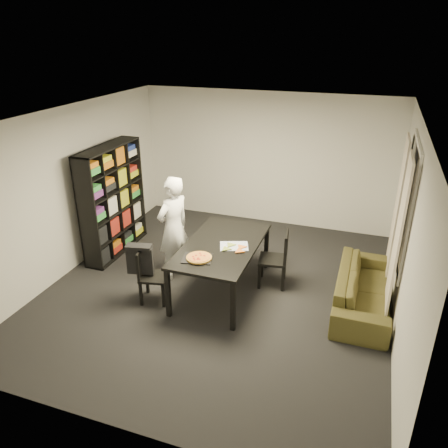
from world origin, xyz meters
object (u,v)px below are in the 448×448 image
(chair_left, at_px, (148,272))
(dining_table, at_px, (222,248))
(chair_right, at_px, (279,255))
(baking_tray, at_px, (197,258))
(bookshelf, at_px, (113,200))
(sofa, at_px, (364,289))
(person, at_px, (173,228))
(pepperoni_pizza, at_px, (199,258))

(chair_left, bearing_deg, dining_table, -68.37)
(chair_left, height_order, chair_right, chair_right)
(chair_left, height_order, baking_tray, chair_left)
(bookshelf, bearing_deg, sofa, -4.77)
(bookshelf, distance_m, person, 1.43)
(chair_right, bearing_deg, dining_table, -69.53)
(bookshelf, height_order, baking_tray, bookshelf)
(chair_right, distance_m, sofa, 1.31)
(bookshelf, bearing_deg, chair_left, -43.05)
(bookshelf, distance_m, baking_tray, 2.34)
(bookshelf, bearing_deg, person, -18.17)
(chair_right, xyz_separation_m, baking_tray, (-0.93, -0.95, 0.27))
(bookshelf, height_order, chair_left, bookshelf)
(dining_table, relative_size, pepperoni_pizza, 5.31)
(person, relative_size, sofa, 0.88)
(pepperoni_pizza, bearing_deg, person, 135.35)
(person, height_order, baking_tray, person)
(dining_table, relative_size, chair_left, 2.26)
(person, relative_size, baking_tray, 4.15)
(dining_table, distance_m, pepperoni_pizza, 0.56)
(bookshelf, bearing_deg, chair_right, -3.69)
(pepperoni_pizza, xyz_separation_m, sofa, (2.18, 0.79, -0.52))
(chair_left, distance_m, pepperoni_pizza, 0.84)
(bookshelf, relative_size, baking_tray, 4.75)
(person, bearing_deg, chair_left, 18.48)
(bookshelf, relative_size, pepperoni_pizza, 5.43)
(baking_tray, bearing_deg, bookshelf, 150.71)
(chair_left, relative_size, baking_tray, 2.05)
(pepperoni_pizza, bearing_deg, sofa, 19.98)
(pepperoni_pizza, height_order, sofa, pepperoni_pizza)
(chair_right, height_order, baking_tray, chair_right)
(baking_tray, xyz_separation_m, sofa, (2.21, 0.79, -0.50))
(bookshelf, xyz_separation_m, chair_left, (1.30, -1.21, -0.48))
(person, bearing_deg, chair_right, 120.99)
(bookshelf, relative_size, sofa, 1.01)
(sofa, bearing_deg, person, 91.74)
(bookshelf, bearing_deg, pepperoni_pizza, -29.10)
(chair_right, height_order, sofa, chair_right)
(baking_tray, distance_m, pepperoni_pizza, 0.04)
(person, height_order, pepperoni_pizza, person)
(pepperoni_pizza, bearing_deg, dining_table, 75.70)
(bookshelf, height_order, pepperoni_pizza, bookshelf)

